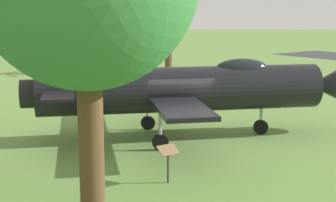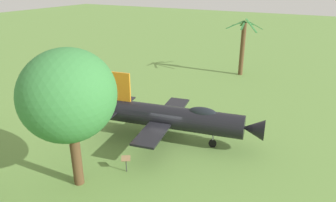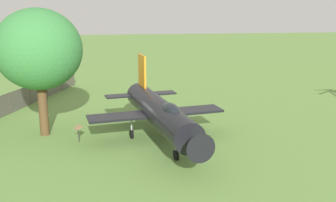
{
  "view_description": "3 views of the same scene",
  "coord_description": "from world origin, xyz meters",
  "views": [
    {
      "loc": [
        19.53,
        -0.62,
        5.18
      ],
      "look_at": [
        -0.02,
        -0.53,
        1.51
      ],
      "focal_mm": 53.48,
      "sensor_mm": 36.0,
      "label": 1
    },
    {
      "loc": [
        19.54,
        10.42,
        12.17
      ],
      "look_at": [
        -0.74,
        -0.65,
        2.99
      ],
      "focal_mm": 33.5,
      "sensor_mm": 36.0,
      "label": 2
    },
    {
      "loc": [
        2.81,
        24.36,
        8.74
      ],
      "look_at": [
        -0.49,
        0.75,
        2.91
      ],
      "focal_mm": 41.8,
      "sensor_mm": 36.0,
      "label": 3
    }
  ],
  "objects": [
    {
      "name": "display_jet",
      "position": [
        -0.07,
        0.38,
        2.02
      ],
      "size": [
        9.26,
        13.2,
        5.24
      ],
      "rotation": [
        0.0,
        0.0,
        1.75
      ],
      "color": "black",
      "rests_on": "ground_plane"
    },
    {
      "name": "info_plaque",
      "position": [
        5.25,
        -0.55,
        0.85
      ],
      "size": [
        0.66,
        0.72,
        1.14
      ],
      "color": "#333333",
      "rests_on": "ground_plane"
    },
    {
      "name": "shade_tree",
      "position": [
        7.71,
        -2.45,
        5.9
      ],
      "size": [
        5.74,
        5.31,
        8.64
      ],
      "color": "brown",
      "rests_on": "ground_plane"
    },
    {
      "name": "ground_plane",
      "position": [
        0.0,
        0.0,
        0.0
      ],
      "size": [
        200.0,
        200.0,
        0.0
      ],
      "primitive_type": "plane",
      "color": "#668E42"
    }
  ]
}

